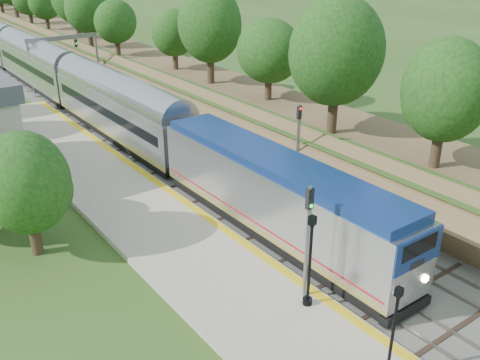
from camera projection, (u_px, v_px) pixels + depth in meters
trackbed at (51, 81)px, 67.30m from camera, size 9.50×170.00×0.28m
platform at (178, 242)px, 31.04m from camera, size 6.40×68.00×0.38m
yellow_stripe at (219, 225)px, 32.51m from camera, size 0.55×68.00×0.01m
embankment at (111, 58)px, 71.04m from camera, size 10.64×170.00×11.70m
signal_gantry at (63, 48)px, 61.92m from camera, size 8.40×0.38×6.20m
trees_behind_platform at (38, 172)px, 29.46m from camera, size 7.82×53.32×7.21m
train at (13, 54)px, 71.03m from camera, size 3.26×130.51×4.79m
lamppost_mid at (392, 337)px, 20.66m from camera, size 0.41×0.41×4.14m
lamppost_far at (310, 266)px, 24.64m from camera, size 0.47×0.47×4.74m
signal_platform at (308, 231)px, 24.69m from camera, size 0.34×0.27×5.85m
signal_farside at (298, 136)px, 37.62m from camera, size 0.32×0.25×5.79m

